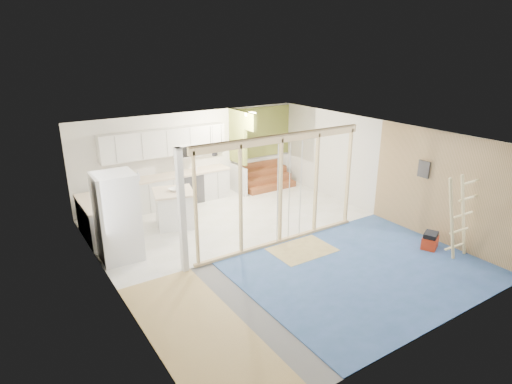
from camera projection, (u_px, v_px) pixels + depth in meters
room at (270, 193)px, 9.48m from camera, size 7.01×8.01×2.61m
floor_overlays at (270, 244)px, 9.98m from camera, size 7.00×8.00×0.03m
stud_frame at (261, 182)px, 9.26m from camera, size 4.66×0.14×2.60m
base_cabinets at (150, 198)px, 11.58m from camera, size 4.45×2.24×0.93m
upper_cabinets at (167, 143)px, 11.89m from camera, size 3.60×0.41×0.85m
green_partition at (257, 160)px, 13.54m from camera, size 2.25×1.51×2.60m
pot_rack at (216, 148)px, 10.59m from camera, size 0.52×0.52×0.72m
sheathing_panel at (446, 190)px, 9.68m from camera, size 0.02×4.00×2.60m
electrical_panel at (424, 169)px, 10.02m from camera, size 0.04×0.30×0.40m
ceiling_light at (250, 114)px, 12.17m from camera, size 0.32×0.32×0.08m
fridge at (118, 217)px, 9.02m from camera, size 0.86×0.83×1.93m
island at (174, 209)px, 10.85m from camera, size 1.19×1.19×0.95m
bowl at (174, 190)px, 10.69m from camera, size 0.34×0.34×0.07m
soap_bottle_a at (138, 176)px, 11.51m from camera, size 0.14×0.14×0.28m
soap_bottle_b at (195, 167)px, 12.45m from camera, size 0.09×0.09×0.19m
toolbox at (430, 241)px, 9.72m from camera, size 0.51×0.45×0.39m
ladder at (459, 217)px, 9.06m from camera, size 0.99×0.19×1.87m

